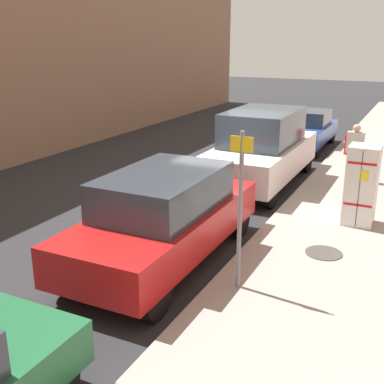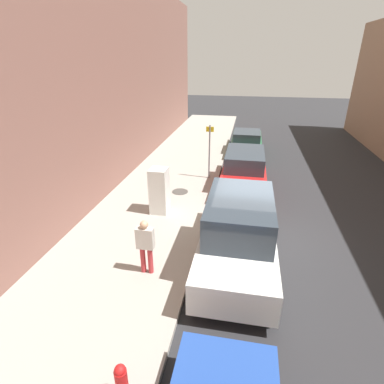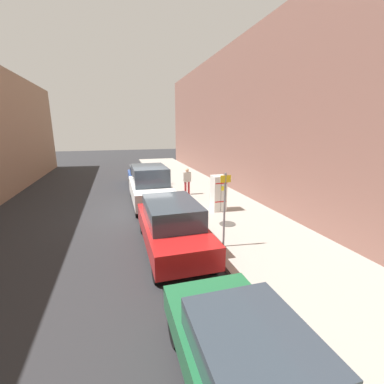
# 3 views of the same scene
# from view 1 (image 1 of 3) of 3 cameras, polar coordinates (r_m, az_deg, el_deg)

# --- Properties ---
(ground_plane) EXTENTS (80.00, 80.00, 0.00)m
(ground_plane) POSITION_cam_1_polar(r_m,az_deg,el_deg) (13.30, 4.57, -0.17)
(ground_plane) COLOR #28282B
(sidewalk_slab) EXTENTS (4.51, 44.00, 0.15)m
(sidewalk_slab) POSITION_cam_1_polar(r_m,az_deg,el_deg) (12.47, 21.57, -2.26)
(sidewalk_slab) COLOR #9E998E
(sidewalk_slab) RESTS_ON ground
(discarded_refrigerator) EXTENTS (0.65, 0.68, 1.76)m
(discarded_refrigerator) POSITION_cam_1_polar(r_m,az_deg,el_deg) (11.09, 19.44, 0.76)
(discarded_refrigerator) COLOR silver
(discarded_refrigerator) RESTS_ON sidewalk_slab
(manhole_cover) EXTENTS (0.70, 0.70, 0.02)m
(manhole_cover) POSITION_cam_1_polar(r_m,az_deg,el_deg) (9.61, 15.34, -6.97)
(manhole_cover) COLOR #47443F
(manhole_cover) RESTS_ON sidewalk_slab
(street_sign_post) EXTENTS (0.36, 0.07, 2.60)m
(street_sign_post) POSITION_cam_1_polar(r_m,az_deg,el_deg) (7.58, 5.73, -1.36)
(street_sign_post) COLOR slate
(street_sign_post) RESTS_ON sidewalk_slab
(fire_hydrant) EXTENTS (0.22, 0.22, 0.80)m
(fire_hydrant) POSITION_cam_1_polar(r_m,az_deg,el_deg) (17.93, 17.98, 5.56)
(fire_hydrant) COLOR red
(fire_hydrant) RESTS_ON sidewalk_slab
(pedestrian_walking_far) EXTENTS (0.47, 0.22, 1.63)m
(pedestrian_walking_far) POSITION_cam_1_polar(r_m,az_deg,el_deg) (14.52, 18.72, 4.91)
(pedestrian_walking_far) COLOR #B73338
(pedestrian_walking_far) RESTS_ON sidewalk_slab
(parked_hatchback_blue) EXTENTS (1.73, 3.99, 1.43)m
(parked_hatchback_blue) POSITION_cam_1_polar(r_m,az_deg,el_deg) (19.28, 13.36, 7.26)
(parked_hatchback_blue) COLOR #23479E
(parked_hatchback_blue) RESTS_ON ground
(parked_van_white) EXTENTS (2.02, 5.08, 2.15)m
(parked_van_white) POSITION_cam_1_polar(r_m,az_deg,el_deg) (14.03, 8.30, 5.19)
(parked_van_white) COLOR silver
(parked_van_white) RESTS_ON ground
(parked_suv_red) EXTENTS (1.91, 4.83, 1.77)m
(parked_suv_red) POSITION_cam_1_polar(r_m,az_deg,el_deg) (8.97, -3.29, -2.87)
(parked_suv_red) COLOR red
(parked_suv_red) RESTS_ON ground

